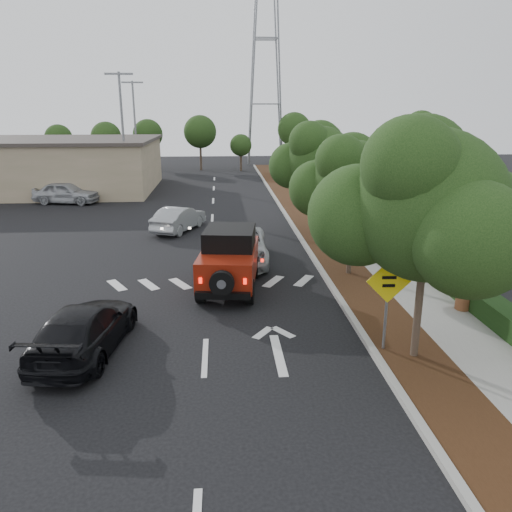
{
  "coord_description": "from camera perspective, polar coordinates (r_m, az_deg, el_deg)",
  "views": [
    {
      "loc": [
        0.49,
        -12.24,
        6.46
      ],
      "look_at": [
        1.61,
        3.0,
        1.94
      ],
      "focal_mm": 35.0,
      "sensor_mm": 36.0,
      "label": 1
    }
  ],
  "objects": [
    {
      "name": "planting_strip",
      "position": [
        25.59,
        7.47,
        1.84
      ],
      "size": [
        1.8,
        70.0,
        0.12
      ],
      "primitive_type": "cube",
      "color": "black",
      "rests_on": "ground"
    },
    {
      "name": "hedge",
      "position": [
        26.37,
        14.55,
        2.65
      ],
      "size": [
        0.8,
        70.0,
        0.8
      ],
      "primitive_type": "cube",
      "color": "black",
      "rests_on": "ground"
    },
    {
      "name": "silver_sedan_oncoming",
      "position": [
        27.75,
        -8.8,
        4.23
      ],
      "size": [
        2.9,
        4.32,
        1.35
      ],
      "primitive_type": "imported",
      "rotation": [
        0.0,
        0.0,
        2.74
      ],
      "color": "#94979B",
      "rests_on": "ground"
    },
    {
      "name": "speed_hump_sign",
      "position": [
        13.73,
        14.82,
        -4.06
      ],
      "size": [
        1.2,
        0.11,
        2.56
      ],
      "rotation": [
        0.0,
        0.0,
        -0.04
      ],
      "color": "slate",
      "rests_on": "ground"
    },
    {
      "name": "red_jeep",
      "position": [
        18.51,
        -3.02,
        -0.24
      ],
      "size": [
        2.44,
        4.55,
        2.25
      ],
      "rotation": [
        0.0,
        0.0,
        -0.13
      ],
      "color": "black",
      "rests_on": "ground"
    },
    {
      "name": "parked_suv",
      "position": [
        37.95,
        -20.9,
        6.77
      ],
      "size": [
        4.8,
        2.65,
        1.55
      ],
      "primitive_type": "imported",
      "rotation": [
        0.0,
        0.0,
        1.38
      ],
      "color": "#A5A8AD",
      "rests_on": "ground"
    },
    {
      "name": "black_suv_oncoming",
      "position": [
        14.57,
        -19.02,
        -7.87
      ],
      "size": [
        2.45,
        4.88,
        1.36
      ],
      "primitive_type": "imported",
      "rotation": [
        0.0,
        0.0,
        3.02
      ],
      "color": "black",
      "rests_on": "ground"
    },
    {
      "name": "street_tree_mid",
      "position": [
        20.47,
        10.5,
        -2.21
      ],
      "size": [
        3.2,
        3.2,
        5.32
      ],
      "primitive_type": null,
      "color": "black",
      "rests_on": "ground"
    },
    {
      "name": "light_pole_b",
      "position": [
        51.28,
        -13.28,
        8.8
      ],
      "size": [
        2.0,
        0.22,
        9.0
      ],
      "primitive_type": null,
      "color": "slate",
      "rests_on": "ground"
    },
    {
      "name": "silver_suv_ahead",
      "position": [
        21.7,
        -1.98,
        1.14
      ],
      "size": [
        2.56,
        5.3,
        1.45
      ],
      "primitive_type": "imported",
      "rotation": [
        0.0,
        0.0,
        -0.03
      ],
      "color": "#B8BCC0",
      "rests_on": "ground"
    },
    {
      "name": "ground",
      "position": [
        13.85,
        -5.84,
        -11.43
      ],
      "size": [
        120.0,
        120.0,
        0.0
      ],
      "primitive_type": "plane",
      "color": "black",
      "rests_on": "ground"
    },
    {
      "name": "street_tree_far",
      "position": [
        26.55,
        7.04,
        2.26
      ],
      "size": [
        3.4,
        3.4,
        5.62
      ],
      "primitive_type": null,
      "color": "black",
      "rests_on": "ground"
    },
    {
      "name": "curb",
      "position": [
        25.4,
        5.26,
        1.84
      ],
      "size": [
        0.2,
        70.0,
        0.15
      ],
      "primitive_type": "cube",
      "color": "#9E9B93",
      "rests_on": "ground"
    },
    {
      "name": "street_tree_near",
      "position": [
        14.34,
        17.53,
        -11.13
      ],
      "size": [
        3.8,
        3.8,
        5.92
      ],
      "primitive_type": null,
      "color": "black",
      "rests_on": "ground"
    },
    {
      "name": "commercial_building",
      "position": [
        45.56,
        -25.74,
        9.25
      ],
      "size": [
        22.0,
        12.0,
        4.0
      ],
      "primitive_type": "cube",
      "color": "gray",
      "rests_on": "ground"
    },
    {
      "name": "terracotta_planter",
      "position": [
        17.68,
        22.71,
        -3.77
      ],
      "size": [
        0.62,
        0.62,
        1.09
      ],
      "rotation": [
        0.0,
        0.0,
        -0.11
      ],
      "color": "brown",
      "rests_on": "ground"
    },
    {
      "name": "light_pole_a",
      "position": [
        39.41,
        -14.44,
        6.52
      ],
      "size": [
        2.0,
        0.22,
        9.0
      ],
      "primitive_type": null,
      "color": "slate",
      "rests_on": "ground"
    },
    {
      "name": "transmission_tower",
      "position": [
        60.84,
        1.04,
        10.37
      ],
      "size": [
        7.0,
        4.0,
        28.0
      ],
      "primitive_type": null,
      "color": "slate",
      "rests_on": "ground"
    },
    {
      "name": "sidewalk",
      "position": [
        26.03,
        11.57,
        1.9
      ],
      "size": [
        2.0,
        70.0,
        0.12
      ],
      "primitive_type": "cube",
      "color": "gray",
      "rests_on": "ground"
    }
  ]
}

